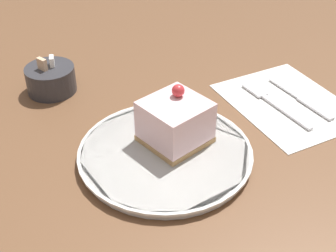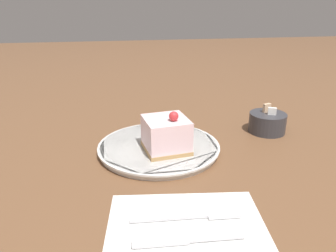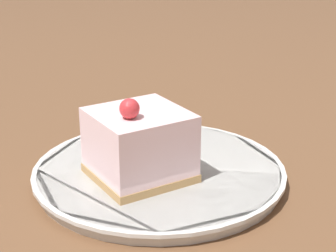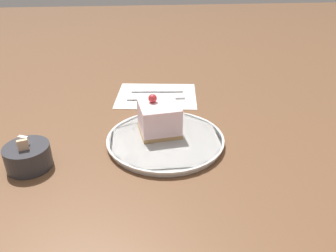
# 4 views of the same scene
# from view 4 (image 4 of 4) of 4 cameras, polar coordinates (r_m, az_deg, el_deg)

# --- Properties ---
(ground_plane) EXTENTS (4.00, 4.00, 0.00)m
(ground_plane) POSITION_cam_4_polar(r_m,az_deg,el_deg) (0.75, 0.46, -3.38)
(ground_plane) COLOR brown
(plate) EXTENTS (0.27, 0.27, 0.02)m
(plate) POSITION_cam_4_polar(r_m,az_deg,el_deg) (0.76, -0.46, -2.38)
(plate) COLOR silver
(plate) RESTS_ON ground_plane
(cake_slice) EXTENTS (0.10, 0.10, 0.09)m
(cake_slice) POSITION_cam_4_polar(r_m,az_deg,el_deg) (0.76, -1.57, 1.36)
(cake_slice) COLOR #AD8451
(cake_slice) RESTS_ON plate
(napkin) EXTENTS (0.22, 0.26, 0.00)m
(napkin) POSITION_cam_4_polar(r_m,az_deg,el_deg) (1.00, -2.01, 5.34)
(napkin) COLOR white
(napkin) RESTS_ON ground_plane
(fork) EXTENTS (0.03, 0.17, 0.00)m
(fork) POSITION_cam_4_polar(r_m,az_deg,el_deg) (0.98, -3.04, 4.89)
(fork) COLOR silver
(fork) RESTS_ON napkin
(knife) EXTENTS (0.02, 0.16, 0.00)m
(knife) POSITION_cam_4_polar(r_m,az_deg,el_deg) (1.03, -1.07, 6.14)
(knife) COLOR silver
(knife) RESTS_ON napkin
(sugar_bowl) EXTENTS (0.09, 0.09, 0.07)m
(sugar_bowl) POSITION_cam_4_polar(r_m,az_deg,el_deg) (0.73, -23.19, -4.90)
(sugar_bowl) COLOR #333338
(sugar_bowl) RESTS_ON ground_plane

